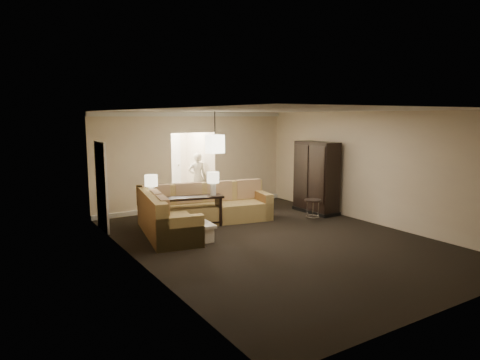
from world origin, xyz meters
TOP-DOWN VIEW (x-y plane):
  - ground at (0.00, 0.00)m, footprint 8.00×8.00m
  - wall_back at (0.00, 4.00)m, footprint 6.00×0.04m
  - wall_front at (0.00, -4.00)m, footprint 6.00×0.04m
  - wall_left at (-3.00, 0.00)m, footprint 0.04×8.00m
  - wall_right at (3.00, 0.00)m, footprint 0.04×8.00m
  - ceiling at (0.00, 0.00)m, footprint 6.00×8.00m
  - crown_molding at (0.00, 3.95)m, footprint 6.00×0.10m
  - baseboard at (0.00, 3.95)m, footprint 6.00×0.10m
  - side_door at (-2.97, 2.80)m, footprint 0.05×0.90m
  - foyer at (0.00, 5.34)m, footprint 1.44×2.02m
  - sectional_sofa at (-0.99, 1.92)m, footprint 3.71×2.78m
  - coffee_table at (-1.60, 1.00)m, footprint 1.01×1.01m
  - console_table at (-1.25, 2.03)m, footprint 1.99×0.84m
  - armoire at (2.59, 1.60)m, footprint 0.59×1.38m
  - drink_table at (1.91, 0.94)m, footprint 0.43×0.43m
  - table_lamp_left at (-1.98, 2.19)m, footprint 0.30×0.30m
  - table_lamp_right at (-0.51, 1.87)m, footprint 0.30×0.30m
  - pendant_light at (0.00, 2.70)m, footprint 0.38×0.38m
  - person at (0.45, 4.71)m, footprint 0.72×0.58m

SIDE VIEW (x-z plane):
  - ground at x=0.00m, z-range 0.00..0.00m
  - baseboard at x=0.00m, z-range 0.00..0.12m
  - coffee_table at x=-1.60m, z-range 0.00..0.39m
  - drink_table at x=1.91m, z-range 0.12..0.66m
  - sectional_sofa at x=-0.99m, z-range -0.10..0.89m
  - console_table at x=-1.25m, z-range 0.07..0.82m
  - person at x=0.45m, z-range 0.00..1.72m
  - armoire at x=2.59m, z-range -0.04..1.94m
  - side_door at x=-2.97m, z-range 0.00..2.10m
  - table_lamp_left at x=-1.98m, z-range 0.85..1.42m
  - table_lamp_right at x=-0.51m, z-range 0.85..1.42m
  - foyer at x=0.00m, z-range -0.10..2.70m
  - wall_back at x=0.00m, z-range 0.00..2.80m
  - wall_front at x=0.00m, z-range 0.00..2.80m
  - wall_left at x=-3.00m, z-range 0.00..2.80m
  - wall_right at x=3.00m, z-range 0.00..2.80m
  - pendant_light at x=0.00m, z-range 1.41..2.50m
  - crown_molding at x=0.00m, z-range 2.67..2.79m
  - ceiling at x=0.00m, z-range 2.79..2.81m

